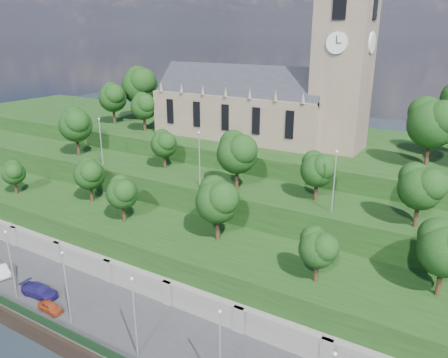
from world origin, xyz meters
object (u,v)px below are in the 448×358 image
Objects in this scene: car_middle at (2,270)px; car_right at (40,291)px; car_left at (50,307)px; church at (266,98)px.

car_middle is 0.81× the size of car_right.
car_left is at bearing -114.66° from car_right.
car_right reaches higher than car_middle.
car_right is (-10.52, -41.79, -19.77)m from church.
car_right is (8.82, -0.61, 0.06)m from car_middle.
car_middle is (-12.67, 2.06, 0.09)m from car_left.
car_left is 0.84× the size of car_middle.
car_middle is (-19.34, -41.18, -19.83)m from church.
car_left is at bearing -98.77° from church.
church is at bearing -6.79° from car_left.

